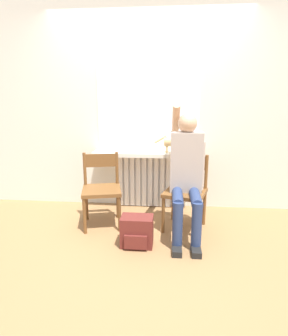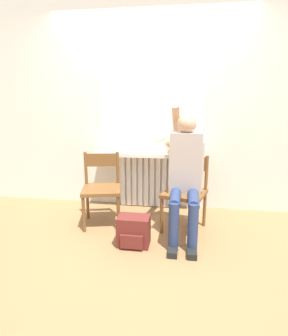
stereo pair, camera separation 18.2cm
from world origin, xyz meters
name	(u,v)px [view 1 (the left image)]	position (x,y,z in m)	size (l,w,h in m)	color
ground_plane	(138,248)	(0.00, 0.00, 0.00)	(12.00, 12.00, 0.00)	olive
wall_with_window	(148,105)	(0.00, 1.23, 1.35)	(7.00, 0.06, 2.70)	silver
radiator	(147,180)	(0.00, 1.15, 0.36)	(0.80, 0.08, 0.72)	white
windowsill	(147,154)	(0.00, 1.05, 0.75)	(1.37, 0.31, 0.05)	white
window_glass	(148,109)	(0.00, 1.20, 1.30)	(1.31, 0.01, 1.05)	white
chair_left	(102,188)	(-0.48, 0.53, 0.44)	(0.51, 0.51, 0.83)	brown
chair_right	(186,190)	(0.48, 0.53, 0.44)	(0.53, 0.53, 0.83)	brown
person	(187,170)	(0.47, 0.41, 0.70)	(0.36, 1.05, 1.41)	navy
cat	(175,142)	(0.36, 1.02, 0.91)	(0.44, 0.11, 0.22)	#DBB77A
backpack	(137,231)	(-0.02, 0.06, 0.15)	(0.32, 0.24, 0.30)	maroon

